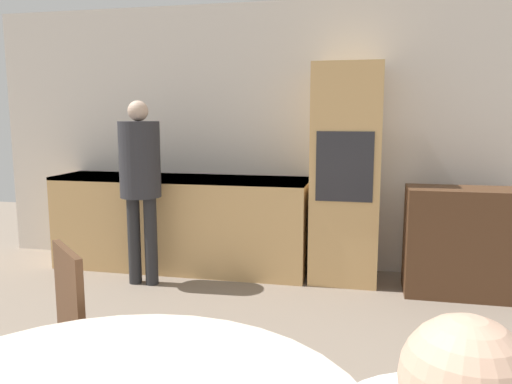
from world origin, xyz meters
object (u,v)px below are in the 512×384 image
oven_unit (345,174)px  chair_far_left (50,350)px  sideboard (469,242)px  person_standing (140,173)px

oven_unit → chair_far_left: oven_unit is taller
sideboard → chair_far_left: size_ratio=1.09×
oven_unit → chair_far_left: bearing=-111.4°
sideboard → person_standing: person_standing is taller
oven_unit → person_standing: size_ratio=1.20×
chair_far_left → sideboard: bearing=93.9°
oven_unit → sideboard: bearing=-11.7°
sideboard → chair_far_left: 3.39m
oven_unit → person_standing: (-1.77, -0.53, 0.03)m
oven_unit → sideboard: 1.19m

